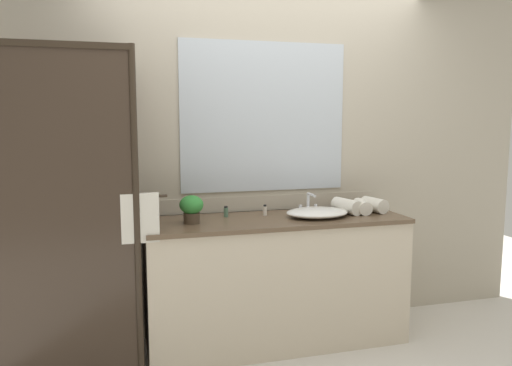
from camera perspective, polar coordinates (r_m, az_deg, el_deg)
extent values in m
plane|color=silver|center=(3.72, 2.34, -17.76)|extent=(8.00, 8.00, 0.00)
cube|color=#B2A893|center=(3.71, 0.81, 3.04)|extent=(4.40, 0.05, 2.60)
cube|color=#B2A893|center=(3.72, 0.92, -2.29)|extent=(1.80, 0.01, 0.11)
cube|color=silver|center=(3.67, 0.95, 7.57)|extent=(1.24, 0.01, 1.08)
cube|color=beige|center=(3.57, 2.32, -11.36)|extent=(1.80, 0.56, 0.87)
cube|color=brown|center=(3.44, 2.42, -4.30)|extent=(1.80, 0.58, 0.03)
cylinder|color=#2D2319|center=(2.99, -13.54, -4.03)|extent=(0.04, 0.04, 2.00)
cube|color=#2D2319|center=(2.99, -24.07, 14.43)|extent=(1.00, 0.04, 0.04)
cube|color=#382B21|center=(3.02, -23.09, -4.32)|extent=(0.96, 0.01, 1.96)
cube|color=#382B21|center=(3.27, -13.72, -3.06)|extent=(0.01, 0.57, 1.96)
cylinder|color=#2D2319|center=(2.98, -13.23, -1.55)|extent=(0.32, 0.02, 0.02)
cube|color=silver|center=(3.00, -13.16, -3.95)|extent=(0.22, 0.04, 0.29)
ellipsoid|color=white|center=(3.50, 7.03, -3.37)|extent=(0.44, 0.34, 0.06)
cube|color=silver|center=(3.66, 5.99, -3.22)|extent=(0.17, 0.04, 0.02)
cylinder|color=silver|center=(3.65, 6.01, -2.15)|extent=(0.02, 0.02, 0.12)
cylinder|color=silver|center=(3.58, 6.39, -1.36)|extent=(0.02, 0.13, 0.02)
cylinder|color=silver|center=(3.64, 5.12, -2.83)|extent=(0.02, 0.02, 0.04)
cylinder|color=silver|center=(3.68, 6.87, -2.73)|extent=(0.02, 0.02, 0.04)
cylinder|color=#473828|center=(3.29, -7.40, -4.01)|extent=(0.11, 0.11, 0.07)
ellipsoid|color=#308134|center=(3.27, -7.43, -2.49)|extent=(0.16, 0.16, 0.12)
cylinder|color=silver|center=(3.53, 1.03, -3.21)|extent=(0.03, 0.03, 0.07)
cylinder|color=black|center=(3.52, 1.03, -2.60)|extent=(0.02, 0.02, 0.01)
cylinder|color=#4C7056|center=(3.48, -3.47, -3.37)|extent=(0.03, 0.03, 0.07)
cylinder|color=black|center=(3.47, -3.47, -2.76)|extent=(0.02, 0.02, 0.01)
cylinder|color=silver|center=(3.75, 13.41, -2.46)|extent=(0.15, 0.22, 0.11)
cylinder|color=silver|center=(3.68, 12.06, -2.66)|extent=(0.14, 0.23, 0.10)
cylinder|color=silver|center=(3.65, 10.37, -2.63)|extent=(0.16, 0.26, 0.11)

